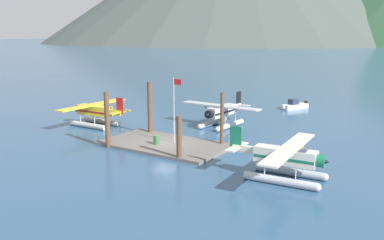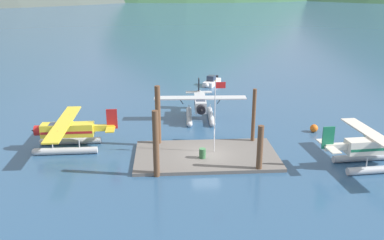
{
  "view_description": "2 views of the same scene",
  "coord_description": "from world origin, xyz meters",
  "views": [
    {
      "loc": [
        25.05,
        -33.2,
        11.33
      ],
      "look_at": [
        0.97,
        3.55,
        2.17
      ],
      "focal_mm": 39.66,
      "sensor_mm": 36.0,
      "label": 1
    },
    {
      "loc": [
        -3.53,
        -34.14,
        15.0
      ],
      "look_at": [
        -1.09,
        3.01,
        2.56
      ],
      "focal_mm": 38.61,
      "sensor_mm": 36.0,
      "label": 2
    }
  ],
  "objects": [
    {
      "name": "piling_far_left",
      "position": [
        -4.31,
        3.04,
        2.97
      ],
      "size": [
        0.51,
        0.51,
        5.94
      ],
      "primitive_type": "cylinder",
      "color": "brown",
      "rests_on": "ground"
    },
    {
      "name": "piling_near_left",
      "position": [
        -4.4,
        -3.55,
        2.79
      ],
      "size": [
        0.5,
        0.5,
        5.59
      ],
      "primitive_type": "cylinder",
      "color": "brown",
      "rests_on": "ground"
    },
    {
      "name": "piling_far_right",
      "position": [
        4.86,
        3.08,
        2.74
      ],
      "size": [
        0.36,
        0.36,
        5.49
      ],
      "primitive_type": "cylinder",
      "color": "brown",
      "rests_on": "ground"
    },
    {
      "name": "fuel_drum",
      "position": [
        -0.42,
        -0.83,
        0.74
      ],
      "size": [
        0.62,
        0.62,
        0.88
      ],
      "color": "#33663D",
      "rests_on": "dock_platform"
    },
    {
      "name": "mooring_buoy",
      "position": [
        11.99,
        5.85,
        0.41
      ],
      "size": [
        0.83,
        0.83,
        0.83
      ],
      "primitive_type": "sphere",
      "color": "orange",
      "rests_on": "ground"
    },
    {
      "name": "piling_near_right",
      "position": [
        4.08,
        -3.28,
        2.03
      ],
      "size": [
        0.5,
        0.5,
        4.06
      ],
      "primitive_type": "cylinder",
      "color": "brown",
      "rests_on": "ground"
    },
    {
      "name": "seaplane_yellow_port_fwd",
      "position": [
        -12.79,
        2.77,
        1.58
      ],
      "size": [
        7.98,
        10.42,
        3.84
      ],
      "color": "#B7BABF",
      "rests_on": "ground"
    },
    {
      "name": "dock_platform",
      "position": [
        0.0,
        0.0,
        0.15
      ],
      "size": [
        12.77,
        7.24,
        0.3
      ],
      "primitive_type": "cube",
      "color": "#66605B",
      "rests_on": "ground"
    },
    {
      "name": "flagpole",
      "position": [
        0.9,
        0.56,
        4.41
      ],
      "size": [
        0.95,
        0.1,
        6.67
      ],
      "color": "silver",
      "rests_on": "dock_platform"
    },
    {
      "name": "seaplane_silver_bow_centre",
      "position": [
        0.36,
        10.98,
        1.58
      ],
      "size": [
        10.45,
        7.98,
        3.84
      ],
      "color": "#B7BABF",
      "rests_on": "ground"
    },
    {
      "name": "boat_white_open_north",
      "position": [
        3.55,
        27.57,
        0.49
      ],
      "size": [
        3.23,
        4.49,
        1.5
      ],
      "color": "silver",
      "rests_on": "ground"
    },
    {
      "name": "ground_plane",
      "position": [
        0.0,
        0.0,
        0.0
      ],
      "size": [
        1200.0,
        1200.0,
        0.0
      ],
      "primitive_type": "plane",
      "color": "#2D5175"
    },
    {
      "name": "seaplane_cream_stbd_aft",
      "position": [
        13.9,
        -2.98,
        1.58
      ],
      "size": [
        7.97,
        10.47,
        3.84
      ],
      "color": "#B7BABF",
      "rests_on": "ground"
    }
  ]
}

